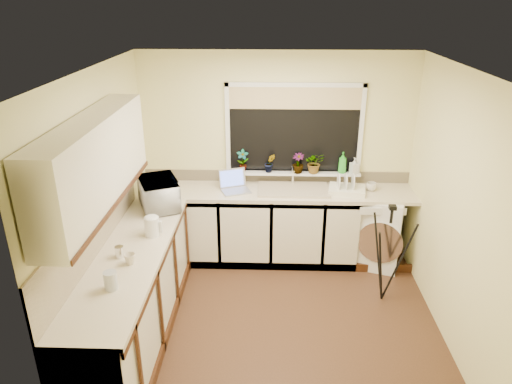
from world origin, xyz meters
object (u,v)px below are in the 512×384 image
object	(u,v)px
dish_rack	(347,190)
plant_b	(270,163)
plant_d	(315,163)
cup_left	(130,259)
kettle	(152,227)
tripod	(387,254)
steel_jar	(119,252)
soap_bottle_green	(343,163)
plant_a	(243,161)
glass_jug	(111,281)
laptop	(234,185)
soap_bottle_clear	(354,166)
washing_machine	(374,228)
microwave	(159,193)
plant_c	(298,163)
cup_back	(371,187)

from	to	relation	value
dish_rack	plant_b	bearing A→B (deg)	174.68
plant_b	plant_d	world-z (taller)	plant_d
cup_left	kettle	bearing A→B (deg)	82.20
tripod	plant_d	distance (m)	1.38
tripod	plant_d	world-z (taller)	plant_d
steel_jar	soap_bottle_green	bearing A→B (deg)	39.60
kettle	plant_a	xyz separation A→B (m)	(0.77, 1.38, 0.19)
kettle	steel_jar	distance (m)	0.45
dish_rack	tripod	xyz separation A→B (m)	(0.33, -0.78, -0.38)
glass_jug	plant_b	world-z (taller)	plant_b
laptop	tripod	distance (m)	1.87
laptop	glass_jug	xyz separation A→B (m)	(-0.80, -2.03, 0.01)
tripod	glass_jug	distance (m)	2.75
dish_rack	soap_bottle_clear	xyz separation A→B (m)	(0.10, 0.23, 0.22)
washing_machine	laptop	bearing A→B (deg)	-162.28
steel_jar	microwave	bearing A→B (deg)	83.63
plant_c	cup_back	distance (m)	0.89
steel_jar	plant_b	distance (m)	2.20
cup_back	cup_left	size ratio (longest dim) A/B	1.22
laptop	plant_c	world-z (taller)	plant_c
plant_b	plant_c	bearing A→B (deg)	-1.95
microwave	soap_bottle_green	xyz separation A→B (m)	(2.03, 0.72, 0.12)
microwave	cup_back	xyz separation A→B (m)	(2.35, 0.53, -0.11)
tripod	microwave	xyz separation A→B (m)	(-2.39, 0.32, 0.51)
plant_c	plant_d	xyz separation A→B (m)	(0.19, 0.01, 0.01)
dish_rack	soap_bottle_green	distance (m)	0.35
plant_c	plant_b	bearing A→B (deg)	178.05
kettle	plant_a	world-z (taller)	plant_a
kettle	steel_jar	xyz separation A→B (m)	(-0.19, -0.41, -0.04)
glass_jug	microwave	bearing A→B (deg)	88.58
plant_a	microwave	bearing A→B (deg)	-139.53
washing_machine	cup_back	size ratio (longest dim) A/B	7.21
washing_machine	glass_jug	world-z (taller)	glass_jug
washing_machine	plant_c	xyz separation A→B (m)	(-0.93, 0.21, 0.73)
plant_c	soap_bottle_clear	size ratio (longest dim) A/B	1.25
kettle	plant_d	bearing A→B (deg)	39.83
laptop	tripod	bearing A→B (deg)	-47.66
washing_machine	steel_jar	world-z (taller)	steel_jar
microwave	steel_jar	bearing A→B (deg)	149.97
plant_c	soap_bottle_green	size ratio (longest dim) A/B	0.95
washing_machine	plant_b	size ratio (longest dim) A/B	3.81
plant_a	plant_c	bearing A→B (deg)	-2.62
glass_jug	plant_d	bearing A→B (deg)	52.18
dish_rack	microwave	bearing A→B (deg)	-157.64
plant_d	glass_jug	bearing A→B (deg)	-127.82
glass_jug	cup_left	world-z (taller)	glass_jug
laptop	microwave	distance (m)	0.91
plant_a	soap_bottle_clear	distance (m)	1.32
kettle	tripod	distance (m)	2.38
plant_a	cup_back	bearing A→B (deg)	-7.15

